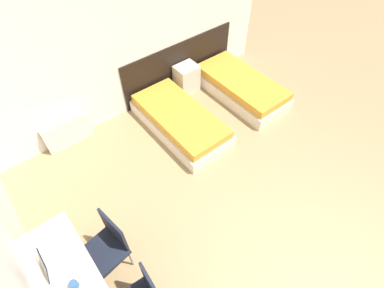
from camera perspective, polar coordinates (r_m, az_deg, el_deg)
The scene contains 10 objects.
ground_plane at distance 4.23m, azimuth 20.25°, elevation -22.80°, with size 20.00×20.00×0.00m, color #9E7F56.
wall_back at distance 5.03m, azimuth -13.57°, elevation 18.35°, with size 5.90×0.05×2.70m.
headboard_panel at distance 5.94m, azimuth -2.33°, elevation 14.76°, with size 2.48×0.03×0.94m.
bed_near_window at distance 5.19m, azimuth -2.31°, elevation 4.47°, with size 0.90×1.86×0.38m.
bed_near_door at distance 5.95m, azimuth 9.29°, elevation 10.70°, with size 0.90×1.86×0.38m.
nightstand at distance 5.92m, azimuth -1.05°, elevation 12.36°, with size 0.42×0.34×0.56m.
radiator at distance 5.30m, azimuth -22.56°, elevation 2.18°, with size 0.78×0.12×0.52m.
chair_near_laptop at distance 3.74m, azimuth -15.88°, elevation -18.11°, with size 0.52×0.52×0.92m.
laptop at distance 3.45m, azimuth -24.70°, elevation -20.21°, with size 0.32×0.24×0.32m.
mug at distance 3.33m, azimuth -21.55°, elevation -23.67°, with size 0.08×0.08×0.09m.
Camera 1 is at (-1.76, -0.04, 3.84)m, focal length 28.00 mm.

